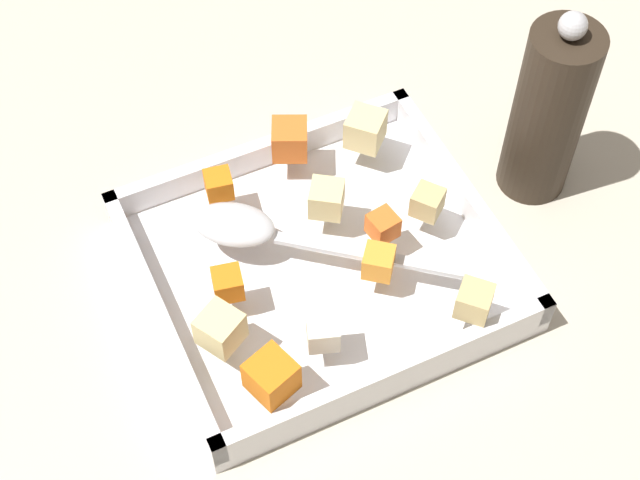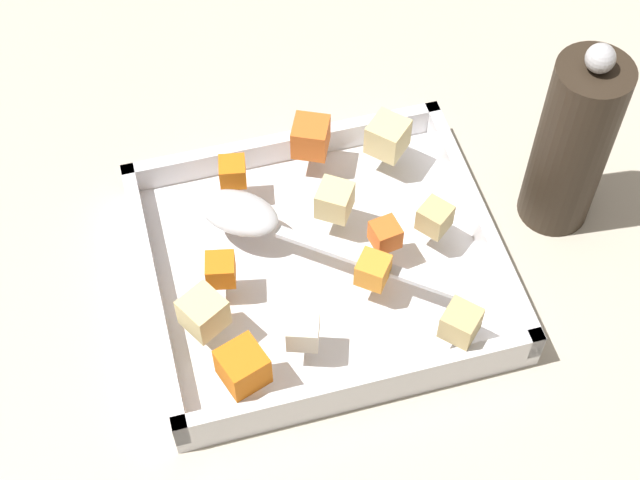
% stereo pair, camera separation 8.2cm
% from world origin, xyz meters
% --- Properties ---
extents(ground_plane, '(4.00, 4.00, 0.00)m').
position_xyz_m(ground_plane, '(0.00, 0.00, 0.00)').
color(ground_plane, '#BCB29E').
extents(baking_dish, '(0.30, 0.27, 0.04)m').
position_xyz_m(baking_dish, '(0.00, -0.01, 0.01)').
color(baking_dish, silver).
rests_on(baking_dish, ground_plane).
extents(carrot_chunk_near_spoon, '(0.03, 0.03, 0.02)m').
position_xyz_m(carrot_chunk_near_spoon, '(-0.06, 0.08, 0.05)').
color(carrot_chunk_near_spoon, orange).
rests_on(carrot_chunk_near_spoon, baking_dish).
extents(carrot_chunk_far_right, '(0.03, 0.03, 0.02)m').
position_xyz_m(carrot_chunk_far_right, '(0.03, -0.06, 0.06)').
color(carrot_chunk_far_right, orange).
rests_on(carrot_chunk_far_right, baking_dish).
extents(carrot_chunk_front_center, '(0.04, 0.04, 0.03)m').
position_xyz_m(carrot_chunk_front_center, '(0.02, 0.10, 0.06)').
color(carrot_chunk_front_center, orange).
rests_on(carrot_chunk_front_center, baking_dish).
extents(carrot_chunk_heap_side, '(0.04, 0.04, 0.03)m').
position_xyz_m(carrot_chunk_heap_side, '(-0.09, -0.12, 0.06)').
color(carrot_chunk_heap_side, orange).
rests_on(carrot_chunk_heap_side, baking_dish).
extents(carrot_chunk_center, '(0.03, 0.03, 0.02)m').
position_xyz_m(carrot_chunk_center, '(-0.09, -0.02, 0.06)').
color(carrot_chunk_center, orange).
rests_on(carrot_chunk_center, baking_dish).
extents(carrot_chunk_mid_left, '(0.03, 0.03, 0.02)m').
position_xyz_m(carrot_chunk_mid_left, '(0.05, -0.02, 0.05)').
color(carrot_chunk_mid_left, orange).
rests_on(carrot_chunk_mid_left, baking_dish).
extents(potato_chunk_near_right, '(0.04, 0.04, 0.03)m').
position_xyz_m(potato_chunk_near_right, '(-0.11, -0.06, 0.06)').
color(potato_chunk_near_right, '#E0CC89').
rests_on(potato_chunk_near_right, baking_dish).
extents(potato_chunk_corner_ne, '(0.05, 0.05, 0.03)m').
position_xyz_m(potato_chunk_corner_ne, '(0.09, 0.08, 0.06)').
color(potato_chunk_corner_ne, '#E0CC89').
rests_on(potato_chunk_corner_ne, baking_dish).
extents(potato_chunk_corner_nw, '(0.04, 0.04, 0.03)m').
position_xyz_m(potato_chunk_corner_nw, '(0.09, -0.12, 0.06)').
color(potato_chunk_corner_nw, tan).
rests_on(potato_chunk_corner_nw, baking_dish).
extents(potato_chunk_under_handle, '(0.03, 0.03, 0.02)m').
position_xyz_m(potato_chunk_under_handle, '(0.10, -0.02, 0.06)').
color(potato_chunk_under_handle, tan).
rests_on(potato_chunk_under_handle, baking_dish).
extents(potato_chunk_mid_right, '(0.04, 0.04, 0.03)m').
position_xyz_m(potato_chunk_mid_right, '(0.02, 0.02, 0.06)').
color(potato_chunk_mid_right, '#E0CC89').
rests_on(potato_chunk_mid_right, baking_dish).
extents(parsnip_chunk_heap_top, '(0.03, 0.03, 0.03)m').
position_xyz_m(parsnip_chunk_heap_top, '(-0.04, -0.10, 0.06)').
color(parsnip_chunk_heap_top, silver).
rests_on(parsnip_chunk_heap_top, baking_dish).
extents(serving_spoon, '(0.21, 0.17, 0.02)m').
position_xyz_m(serving_spoon, '(-0.05, 0.02, 0.05)').
color(serving_spoon, silver).
rests_on(serving_spoon, baking_dish).
extents(pepper_mill, '(0.06, 0.06, 0.21)m').
position_xyz_m(pepper_mill, '(0.23, 0.00, 0.09)').
color(pepper_mill, '#2D2319').
rests_on(pepper_mill, ground_plane).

